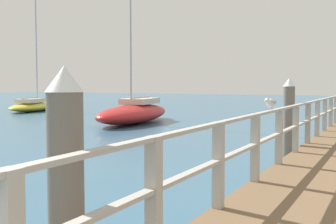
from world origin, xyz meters
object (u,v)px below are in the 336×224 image
dock_piling_far (288,122)px  boat_0 (134,113)px  dock_piling_near (66,207)px  boat_3 (35,106)px  seagull_foreground (270,102)px

dock_piling_far → boat_0: bearing=139.0°
dock_piling_near → boat_0: boat_0 is taller
boat_3 → seagull_foreground: bearing=-55.5°
dock_piling_far → seagull_foreground: 3.46m
dock_piling_near → boat_0: 19.22m
dock_piling_near → seagull_foreground: bearing=85.5°
boat_3 → boat_0: bearing=-40.9°
dock_piling_far → boat_3: size_ratio=0.24×
dock_piling_far → boat_3: bearing=148.2°
dock_piling_near → dock_piling_far: size_ratio=1.00×
dock_piling_near → dock_piling_far: (0.00, 8.18, 0.00)m
boat_3 → dock_piling_near: bearing=-63.1°
dock_piling_near → boat_0: size_ratio=0.24×
seagull_foreground → boat_0: boat_0 is taller
dock_piling_near → boat_3: bearing=135.0°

